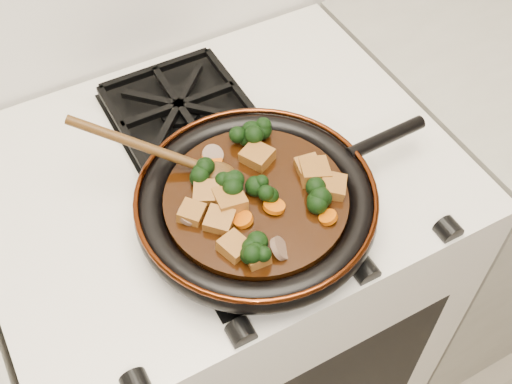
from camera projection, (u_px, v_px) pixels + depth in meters
name	position (u px, v px, depth m)	size (l,w,h in m)	color
stove	(226.00, 302.00, 1.39)	(0.76, 0.60, 0.90)	silver
burner_grate_front	(257.00, 225.00, 0.95)	(0.23, 0.23, 0.03)	black
burner_grate_back	(179.00, 109.00, 1.11)	(0.23, 0.23, 0.03)	black
skillet	(257.00, 202.00, 0.94)	(0.48, 0.36, 0.05)	black
braising_sauce	(256.00, 201.00, 0.94)	(0.27, 0.27, 0.02)	black
tofu_cube_0	(257.00, 157.00, 0.97)	(0.04, 0.04, 0.02)	brown
tofu_cube_1	(230.00, 201.00, 0.91)	(0.04, 0.04, 0.02)	brown
tofu_cube_2	(333.00, 187.00, 0.93)	(0.04, 0.04, 0.02)	brown
tofu_cube_3	(308.00, 167.00, 0.96)	(0.03, 0.03, 0.02)	brown
tofu_cube_4	(234.00, 247.00, 0.87)	(0.03, 0.04, 0.02)	brown
tofu_cube_5	(219.00, 221.00, 0.89)	(0.04, 0.04, 0.02)	brown
tofu_cube_6	(207.00, 193.00, 0.92)	(0.04, 0.04, 0.02)	brown
tofu_cube_7	(192.00, 213.00, 0.90)	(0.03, 0.03, 0.02)	brown
tofu_cube_8	(256.00, 255.00, 0.86)	(0.04, 0.03, 0.02)	brown
tofu_cube_9	(314.00, 172.00, 0.95)	(0.04, 0.05, 0.02)	brown
broccoli_floret_0	(264.00, 193.00, 0.92)	(0.06, 0.06, 0.05)	black
broccoli_floret_1	(322.00, 196.00, 0.92)	(0.06, 0.06, 0.05)	black
broccoli_floret_2	(256.00, 134.00, 0.99)	(0.06, 0.06, 0.05)	black
broccoli_floret_3	(201.00, 177.00, 0.94)	(0.06, 0.06, 0.05)	black
broccoli_floret_4	(244.00, 138.00, 0.99)	(0.06, 0.06, 0.05)	black
broccoli_floret_5	(256.00, 251.00, 0.86)	(0.06, 0.06, 0.06)	black
broccoli_floret_6	(227.00, 187.00, 0.93)	(0.06, 0.06, 0.05)	black
carrot_coin_0	(274.00, 206.00, 0.91)	(0.03, 0.03, 0.01)	#C75205
carrot_coin_1	(328.00, 217.00, 0.90)	(0.03, 0.03, 0.01)	#C75205
carrot_coin_2	(243.00, 220.00, 0.90)	(0.03, 0.03, 0.01)	#C75205
carrot_coin_3	(212.00, 159.00, 0.97)	(0.03, 0.03, 0.01)	#C75205
mushroom_slice_0	(190.00, 214.00, 0.90)	(0.04, 0.04, 0.01)	brown
mushroom_slice_1	(280.00, 249.00, 0.87)	(0.03, 0.03, 0.01)	brown
mushroom_slice_2	(213.00, 155.00, 0.97)	(0.03, 0.03, 0.01)	brown
wooden_spoon	(176.00, 158.00, 0.94)	(0.13, 0.11, 0.23)	#482C0F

